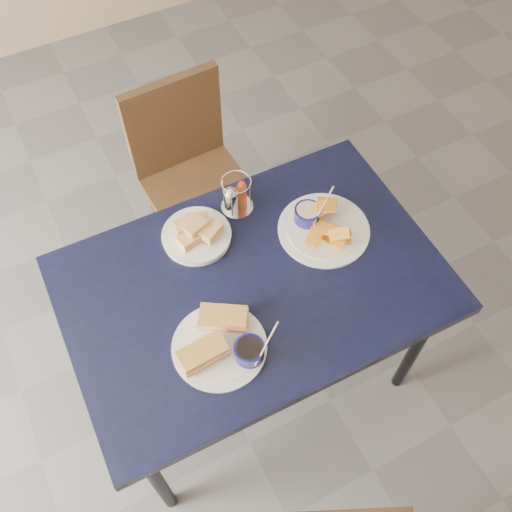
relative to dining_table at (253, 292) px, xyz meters
name	(u,v)px	position (x,y,z in m)	size (l,w,h in m)	color
ground	(216,376)	(-0.15, 0.06, -0.68)	(6.00, 6.00, 0.00)	#4C4C51
dining_table	(253,292)	(0.00, 0.00, 0.00)	(1.19, 0.81, 0.75)	black
chair_far	(190,164)	(0.09, 0.76, -0.18)	(0.43, 0.41, 0.87)	#321F10
sandwich_plate	(222,342)	(-0.18, -0.15, 0.09)	(0.30, 0.28, 0.12)	white
plantain_plate	(320,225)	(0.29, 0.08, 0.09)	(0.31, 0.31, 0.12)	white
bread_basket	(197,233)	(-0.09, 0.23, 0.09)	(0.22, 0.22, 0.08)	white
condiment_caddy	(235,197)	(0.08, 0.29, 0.12)	(0.11, 0.11, 0.14)	silver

